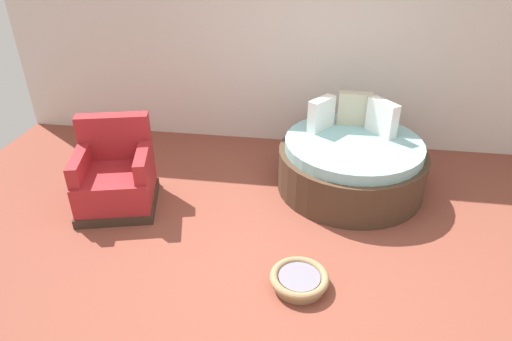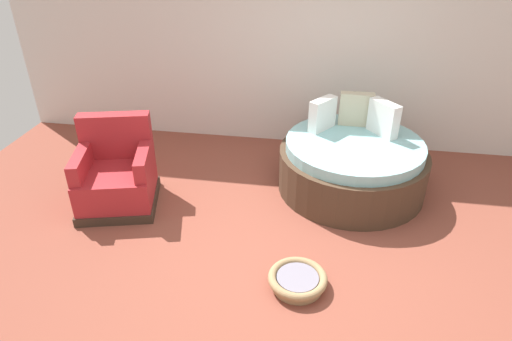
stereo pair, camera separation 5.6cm
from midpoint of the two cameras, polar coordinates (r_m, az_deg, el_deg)
The scene contains 5 objects.
ground_plane at distance 4.24m, azimuth 3.84°, elevation -11.50°, with size 8.00×8.00×0.02m, color brown.
back_wall at distance 5.89m, azimuth 7.06°, elevation 16.87°, with size 8.00×0.12×2.94m, color silver.
round_daybed at distance 5.20m, azimuth 12.43°, elevation 0.78°, with size 1.66×1.66×0.99m.
red_armchair at distance 5.04m, azimuth -16.98°, elevation -0.67°, with size 0.97×0.97×0.94m.
pet_basket at distance 3.96m, azimuth 5.72°, elevation -13.70°, with size 0.51×0.51×0.13m.
Camera 2 is at (0.26, -3.16, 2.81)m, focal length 31.44 mm.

